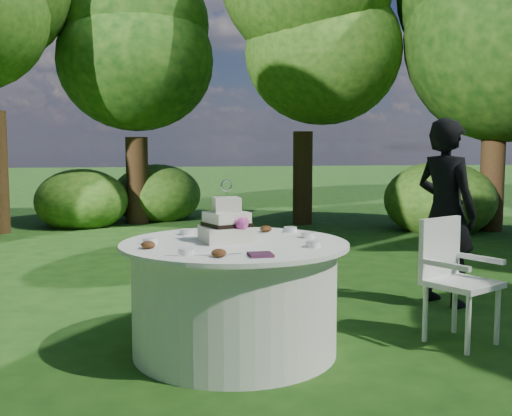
# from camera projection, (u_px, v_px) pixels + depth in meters

# --- Properties ---
(ground) EXTENTS (80.00, 80.00, 0.00)m
(ground) POSITION_uv_depth(u_px,v_px,m) (235.00, 351.00, 4.17)
(ground) COLOR #173D10
(ground) RESTS_ON ground
(napkins) EXTENTS (0.14, 0.14, 0.02)m
(napkins) POSITION_uv_depth(u_px,v_px,m) (261.00, 255.00, 3.55)
(napkins) COLOR #461E3B
(napkins) RESTS_ON table
(feather_plume) EXTENTS (0.48, 0.07, 0.01)m
(feather_plume) POSITION_uv_depth(u_px,v_px,m) (204.00, 254.00, 3.60)
(feather_plume) COLOR white
(feather_plume) RESTS_ON table
(guest) EXTENTS (0.60, 0.72, 1.67)m
(guest) POSITION_uv_depth(u_px,v_px,m) (446.00, 212.00, 5.36)
(guest) COLOR black
(guest) RESTS_ON ground
(table) EXTENTS (1.56, 1.56, 0.77)m
(table) POSITION_uv_depth(u_px,v_px,m) (235.00, 296.00, 4.13)
(table) COLOR white
(table) RESTS_ON ground
(cake) EXTENTS (0.37, 0.37, 0.43)m
(cake) POSITION_uv_depth(u_px,v_px,m) (227.00, 225.00, 4.10)
(cake) COLOR silver
(cake) RESTS_ON table
(chair) EXTENTS (0.58, 0.58, 0.90)m
(chair) POSITION_uv_depth(u_px,v_px,m) (453.00, 271.00, 4.35)
(chair) COLOR white
(chair) RESTS_ON ground
(votives) EXTENTS (1.21, 0.95, 0.04)m
(votives) POSITION_uv_depth(u_px,v_px,m) (241.00, 238.00, 4.12)
(votives) COLOR white
(votives) RESTS_ON table
(petal_cups) EXTENTS (0.99, 1.06, 0.05)m
(petal_cups) POSITION_uv_depth(u_px,v_px,m) (214.00, 241.00, 3.97)
(petal_cups) COLOR #562D16
(petal_cups) RESTS_ON table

